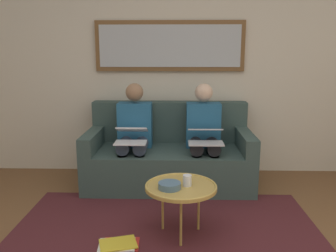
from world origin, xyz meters
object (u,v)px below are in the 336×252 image
Objects in this scene: couch at (169,156)px; bowl at (170,186)px; laptop_white at (131,135)px; person_right at (134,132)px; coffee_table at (181,187)px; framed_mirror at (170,46)px; person_left at (204,132)px; laptop_silver at (205,136)px; magazine_stack at (119,244)px; cup at (187,180)px.

couch reaches higher than bowl.
person_right is at bearing -90.00° from laptop_white.
coffee_table is at bearing 114.03° from person_right.
framed_mirror is 1.55× the size of person_left.
laptop_silver is (-0.26, -0.90, 0.21)m from coffee_table.
bowl reaches higher than magazine_stack.
person_left is at bearing 180.00° from person_right.
laptop_white is (0.51, -0.91, 0.21)m from coffee_table.
couch is 1.60× the size of person_right.
cup reaches higher than magazine_stack.
bowl is at bearing 35.14° from coffee_table.
cup is at bearing 121.71° from laptop_white.
coffee_table is 0.65m from magazine_stack.
laptop_white is at bearing 60.89° from framed_mirror.
couch is 0.58m from laptop_white.
magazine_stack is (0.74, 1.35, -0.59)m from person_left.
coffee_table is at bearing 94.45° from framed_mirror.
laptop_silver is at bearing 141.10° from couch.
bowl is 0.55× the size of magazine_stack.
couch is 0.49m from person_right.
framed_mirror reaches higher than laptop_white.
person_right is (0.39, 0.46, -0.94)m from framed_mirror.
cup is 1.08m from laptop_white.
person_left is at bearing -90.00° from laptop_silver.
cup is at bearing -155.31° from bowl.
person_right reaches higher than magazine_stack.
coffee_table is at bearing -144.86° from bowl.
couch is 1.23m from coffee_table.
cup reaches higher than bowl.
bowl is at bearing -161.15° from magazine_stack.
person_right is 0.24m from laptop_white.
bowl is 1.27m from person_left.
person_right is (0.77, 0.00, 0.00)m from person_left.
cup is at bearing -159.56° from magazine_stack.
couch is 10.29× the size of bowl.
framed_mirror is at bearing -90.00° from couch.
person_left is at bearing 130.27° from framed_mirror.
person_right is at bearing -17.51° from laptop_silver.
laptop_white is (0.56, -0.91, 0.15)m from cup.
person_left is (-0.35, -1.21, 0.16)m from bowl.
bowl is 1.04m from laptop_silver.
person_right is (0.42, -1.21, 0.16)m from bowl.
person_left is 3.19× the size of laptop_silver.
coffee_table is at bearing 119.36° from laptop_white.
framed_mirror is 19.66× the size of cup.
couch reaches higher than cup.
person_left is 0.81m from laptop_white.
coffee_table is at bearing 73.84° from laptop_silver.
cup is 0.08× the size of person_left.
person_left is 1.00× the size of person_right.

